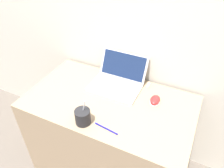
# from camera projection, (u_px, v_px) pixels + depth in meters

# --- Properties ---
(wall_back) EXTENTS (7.00, 0.04, 2.50)m
(wall_back) POSITION_uv_depth(u_px,v_px,m) (133.00, 5.00, 1.37)
(wall_back) COLOR silver
(wall_back) RESTS_ON ground_plane
(desk) EXTENTS (1.11, 0.63, 0.73)m
(desk) POSITION_uv_depth(u_px,v_px,m) (110.00, 136.00, 1.66)
(desk) COLOR tan
(desk) RESTS_ON ground_plane
(laptop) EXTENTS (0.35, 0.31, 0.20)m
(laptop) POSITION_uv_depth(u_px,v_px,m) (118.00, 80.00, 1.55)
(laptop) COLOR silver
(laptop) RESTS_ON desk
(drink_cup) EXTENTS (0.09, 0.09, 0.17)m
(drink_cup) POSITION_uv_depth(u_px,v_px,m) (83.00, 116.00, 1.26)
(drink_cup) COLOR #232326
(drink_cup) RESTS_ON desk
(computer_mouse) EXTENTS (0.07, 0.10, 0.03)m
(computer_mouse) POSITION_uv_depth(u_px,v_px,m) (155.00, 100.00, 1.42)
(computer_mouse) COLOR white
(computer_mouse) RESTS_ON desk
(usb_stick) EXTENTS (0.02, 0.06, 0.01)m
(usb_stick) POSITION_uv_depth(u_px,v_px,m) (148.00, 85.00, 1.56)
(usb_stick) COLOR #99999E
(usb_stick) RESTS_ON desk
(pen) EXTENTS (0.15, 0.03, 0.01)m
(pen) POSITION_uv_depth(u_px,v_px,m) (106.00, 129.00, 1.24)
(pen) COLOR #191999
(pen) RESTS_ON desk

